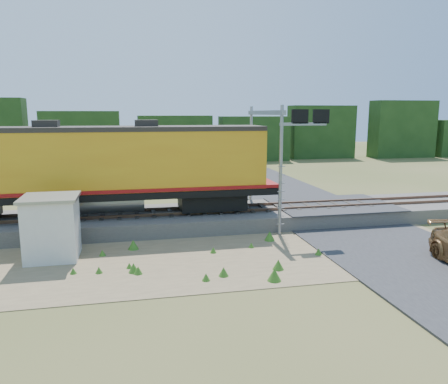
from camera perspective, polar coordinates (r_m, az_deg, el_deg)
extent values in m
plane|color=#475123|center=(19.26, 2.73, -8.58)|extent=(140.00, 140.00, 0.00)
cube|color=slate|center=(24.77, -0.81, -3.31)|extent=(70.00, 5.00, 0.80)
cube|color=brown|center=(23.97, -0.48, -2.60)|extent=(70.00, 0.10, 0.16)
cube|color=brown|center=(25.35, -1.13, -1.89)|extent=(70.00, 0.10, 0.16)
cube|color=#8C7754|center=(19.34, -3.46, -8.47)|extent=(26.00, 8.00, 0.03)
cube|color=#38383A|center=(26.90, 13.98, -1.59)|extent=(7.00, 5.20, 0.06)
cube|color=#38383A|center=(41.76, 4.32, 1.75)|extent=(7.00, 24.00, 0.08)
cube|color=#1B3714|center=(55.89, -7.31, 7.16)|extent=(36.00, 3.00, 6.50)
cube|color=#1B3714|center=(71.42, 26.86, 6.61)|extent=(50.00, 3.00, 6.00)
cube|color=black|center=(24.49, -1.64, -1.06)|extent=(3.58, 2.29, 0.90)
cube|color=black|center=(24.07, -16.96, -0.19)|extent=(19.90, 2.98, 0.36)
cylinder|color=gray|center=(24.16, -16.90, -1.30)|extent=(5.47, 1.19, 1.19)
cube|color=gold|center=(23.83, -17.18, 3.88)|extent=(18.41, 2.89, 3.08)
cube|color=maroon|center=(24.02, -17.00, 0.51)|extent=(19.90, 3.03, 0.18)
cube|color=#28231E|center=(23.72, -17.39, 7.87)|extent=(18.41, 2.94, 0.24)
cube|color=#28231E|center=(23.97, -22.21, 8.15)|extent=(1.19, 0.99, 0.45)
cube|color=#28231E|center=(23.63, -10.12, 8.73)|extent=(1.19, 0.99, 0.45)
cube|color=silver|center=(20.20, -21.55, -4.51)|extent=(2.12, 2.12, 2.64)
cube|color=gray|center=(19.91, -21.81, -0.68)|extent=(2.33, 2.33, 0.13)
cylinder|color=gray|center=(22.28, 7.41, 2.68)|extent=(0.17, 0.17, 6.62)
cylinder|color=gray|center=(27.58, 3.53, 4.20)|extent=(0.17, 0.17, 6.62)
cube|color=gray|center=(24.74, 5.38, 10.28)|extent=(0.24, 6.20, 0.24)
cube|color=gray|center=(22.50, 10.31, 8.72)|extent=(2.46, 0.14, 0.14)
cube|color=black|center=(22.42, 9.88, 9.70)|extent=(0.85, 0.14, 0.71)
cube|color=black|center=(22.87, 12.56, 9.62)|extent=(0.85, 0.14, 0.71)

